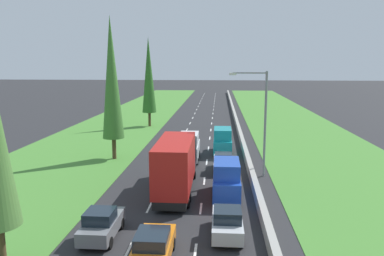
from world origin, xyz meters
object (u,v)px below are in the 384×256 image
at_px(blue_van_right_lane, 226,179).
at_px(white_hatchback_right_lane, 223,162).
at_px(poplar_tree_third, 149,75).
at_px(street_light_mast, 261,116).
at_px(poplar_tree_second, 112,78).
at_px(teal_van_right_lane, 223,141).
at_px(orange_sedan_centre_lane, 153,248).
at_px(silver_hatchback_right_lane, 227,222).
at_px(white_van_centre_lane, 189,147).
at_px(grey_hatchback_left_lane, 102,224).
at_px(red_box_truck_centre_lane, 176,164).

height_order(blue_van_right_lane, white_hatchback_right_lane, blue_van_right_lane).
distance_m(poplar_tree_third, street_light_mast, 28.74).
bearing_deg(blue_van_right_lane, poplar_tree_second, 136.77).
height_order(teal_van_right_lane, poplar_tree_second, poplar_tree_second).
bearing_deg(blue_van_right_lane, street_light_mast, 61.99).
bearing_deg(street_light_mast, white_hatchback_right_lane, 157.56).
bearing_deg(orange_sedan_centre_lane, poplar_tree_third, 100.67).
bearing_deg(silver_hatchback_right_lane, white_van_centre_lane, 101.89).
xyz_separation_m(grey_hatchback_left_lane, orange_sedan_centre_lane, (3.30, -2.43, -0.02)).
xyz_separation_m(silver_hatchback_right_lane, poplar_tree_third, (-11.16, 36.58, 6.97)).
relative_size(grey_hatchback_left_lane, street_light_mast, 0.43).
xyz_separation_m(grey_hatchback_left_lane, blue_van_right_lane, (7.02, 6.83, 0.56)).
bearing_deg(red_box_truck_centre_lane, white_hatchback_right_lane, 58.92).
distance_m(orange_sedan_centre_lane, white_van_centre_lane, 19.58).
height_order(red_box_truck_centre_lane, white_hatchback_right_lane, red_box_truck_centre_lane).
xyz_separation_m(white_hatchback_right_lane, street_light_mast, (3.13, -1.29, 4.40)).
relative_size(grey_hatchback_left_lane, orange_sedan_centre_lane, 0.87).
distance_m(orange_sedan_centre_lane, red_box_truck_centre_lane, 10.35).
height_order(silver_hatchback_right_lane, orange_sedan_centre_lane, silver_hatchback_right_lane).
xyz_separation_m(teal_van_right_lane, street_light_mast, (3.14, -7.87, 3.83)).
bearing_deg(white_hatchback_right_lane, silver_hatchback_right_lane, -89.52).
height_order(orange_sedan_centre_lane, white_van_centre_lane, white_van_centre_lane).
height_order(grey_hatchback_left_lane, orange_sedan_centre_lane, grey_hatchback_left_lane).
bearing_deg(teal_van_right_lane, street_light_mast, -68.26).
xyz_separation_m(teal_van_right_lane, poplar_tree_second, (-10.99, -2.97, 6.77)).
distance_m(blue_van_right_lane, poplar_tree_third, 33.08).
distance_m(orange_sedan_centre_lane, poplar_tree_third, 41.02).
height_order(orange_sedan_centre_lane, teal_van_right_lane, teal_van_right_lane).
distance_m(silver_hatchback_right_lane, orange_sedan_centre_lane, 4.83).
relative_size(blue_van_right_lane, white_hatchback_right_lane, 1.26).
height_order(grey_hatchback_left_lane, red_box_truck_centre_lane, red_box_truck_centre_lane).
relative_size(grey_hatchback_left_lane, blue_van_right_lane, 0.80).
distance_m(poplar_tree_second, street_light_mast, 15.24).
bearing_deg(white_van_centre_lane, blue_van_right_lane, -71.19).
xyz_separation_m(red_box_truck_centre_lane, teal_van_right_lane, (3.55, 12.47, -0.78)).
xyz_separation_m(white_van_centre_lane, street_light_mast, (6.48, -4.71, 3.83)).
bearing_deg(poplar_tree_second, blue_van_right_lane, -43.23).
relative_size(orange_sedan_centre_lane, blue_van_right_lane, 0.92).
relative_size(orange_sedan_centre_lane, white_hatchback_right_lane, 1.15).
bearing_deg(street_light_mast, silver_hatchback_right_lane, -104.48).
relative_size(grey_hatchback_left_lane, poplar_tree_second, 0.27).
xyz_separation_m(white_van_centre_lane, white_hatchback_right_lane, (3.35, -3.42, -0.56)).
bearing_deg(poplar_tree_second, red_box_truck_centre_lane, -51.90).
bearing_deg(white_hatchback_right_lane, teal_van_right_lane, 90.04).
bearing_deg(silver_hatchback_right_lane, teal_van_right_lane, 90.33).
bearing_deg(blue_van_right_lane, red_box_truck_centre_lane, 165.02).
bearing_deg(white_hatchback_right_lane, poplar_tree_third, 115.11).
height_order(red_box_truck_centre_lane, white_van_centre_lane, red_box_truck_centre_lane).
relative_size(grey_hatchback_left_lane, red_box_truck_centre_lane, 0.41).
bearing_deg(poplar_tree_third, white_hatchback_right_lane, -64.89).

